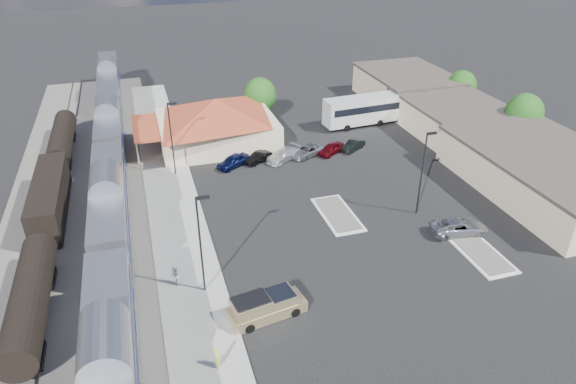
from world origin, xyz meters
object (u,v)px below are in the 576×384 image
object	(u,v)px
station_depot	(216,121)
pickup_truck	(267,306)
suv	(459,227)
coach_bus	(368,108)

from	to	relation	value
station_depot	pickup_truck	distance (m)	34.46
pickup_truck	station_depot	bearing A→B (deg)	-13.54
station_depot	suv	distance (m)	34.18
pickup_truck	suv	xyz separation A→B (m)	(20.76, 5.68, -0.21)
coach_bus	suv	bearing A→B (deg)	168.55
station_depot	coach_bus	world-z (taller)	station_depot
station_depot	coach_bus	distance (m)	22.19
pickup_truck	coach_bus	world-z (taller)	coach_bus
pickup_truck	suv	distance (m)	21.52
suv	coach_bus	size ratio (longest dim) A/B	0.41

